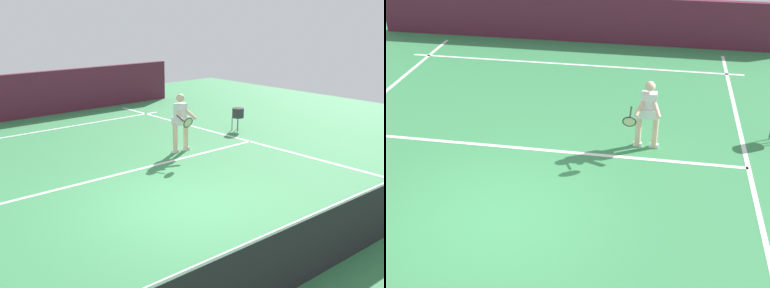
# 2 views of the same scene
# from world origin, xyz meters

# --- Properties ---
(ground_plane) EXTENTS (25.91, 25.91, 0.00)m
(ground_plane) POSITION_xyz_m (0.00, 0.00, 0.00)
(ground_plane) COLOR #38844C
(baseline_marking) EXTENTS (10.24, 0.10, 0.01)m
(baseline_marking) POSITION_xyz_m (0.00, -7.46, 0.00)
(baseline_marking) COLOR white
(baseline_marking) RESTS_ON ground
(service_line_marking) EXTENTS (9.24, 0.10, 0.01)m
(service_line_marking) POSITION_xyz_m (0.00, -2.39, 0.00)
(service_line_marking) COLOR white
(service_line_marking) RESTS_ON ground
(sideline_left_marking) EXTENTS (0.10, 17.93, 0.01)m
(sideline_left_marking) POSITION_xyz_m (-4.62, 0.00, 0.00)
(sideline_left_marking) COLOR white
(sideline_left_marking) RESTS_ON ground
(court_net) EXTENTS (9.92, 0.08, 1.09)m
(court_net) POSITION_xyz_m (0.00, 3.28, 0.51)
(court_net) COLOR #4C4C51
(court_net) RESTS_ON ground
(tennis_player) EXTENTS (0.78, 0.92, 1.55)m
(tennis_player) POSITION_xyz_m (-2.47, -2.90, 0.85)
(tennis_player) COLOR beige
(tennis_player) RESTS_ON ground
(ball_hopper) EXTENTS (0.36, 0.36, 0.74)m
(ball_hopper) POSITION_xyz_m (-5.35, -3.58, 0.55)
(ball_hopper) COLOR #333338
(ball_hopper) RESTS_ON ground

